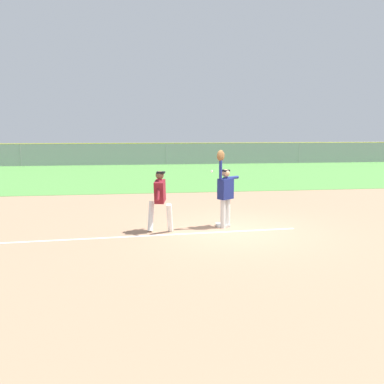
{
  "coord_description": "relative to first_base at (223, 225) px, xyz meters",
  "views": [
    {
      "loc": [
        -2.73,
        -11.14,
        2.8
      ],
      "look_at": [
        -1.08,
        0.55,
        1.05
      ],
      "focal_mm": 38.31,
      "sensor_mm": 36.0,
      "label": 1
    }
  ],
  "objects": [
    {
      "name": "parked_car_blue",
      "position": [
        5.64,
        25.83,
        0.63
      ],
      "size": [
        4.47,
        2.25,
        1.25
      ],
      "rotation": [
        0.0,
        0.0,
        0.04
      ],
      "color": "#23389E",
      "rests_on": "ground_plane"
    },
    {
      "name": "fielder",
      "position": [
        0.03,
        -0.14,
        1.08
      ],
      "size": [
        0.8,
        0.6,
        2.28
      ],
      "rotation": [
        0.0,
        0.0,
        2.18
      ],
      "color": "silver",
      "rests_on": "ground_plane"
    },
    {
      "name": "outfield_grass",
      "position": [
        0.15,
        15.0,
        -0.04
      ],
      "size": [
        47.27,
        16.32,
        0.01
      ],
      "primitive_type": "cube",
      "color": "#549342",
      "rests_on": "ground_plane"
    },
    {
      "name": "runner",
      "position": [
        -1.88,
        -0.39,
        0.96
      ],
      "size": [
        0.75,
        0.84,
        1.72
      ],
      "rotation": [
        0.0,
        0.0,
        -0.23
      ],
      "color": "white",
      "rests_on": "ground_plane"
    },
    {
      "name": "chalk_foul_line",
      "position": [
        -4.0,
        -0.9,
        -0.04
      ],
      "size": [
        11.98,
        0.81,
        0.01
      ],
      "primitive_type": "cube",
      "rotation": [
        0.0,
        0.0,
        0.06
      ],
      "color": "white",
      "rests_on": "ground_plane"
    },
    {
      "name": "parked_car_green",
      "position": [
        -4.23,
        26.03,
        0.63
      ],
      "size": [
        4.54,
        2.39,
        1.25
      ],
      "rotation": [
        0.0,
        0.0,
        0.08
      ],
      "color": "#1E6B33",
      "rests_on": "ground_plane"
    },
    {
      "name": "parked_car_black",
      "position": [
        0.8,
        25.62,
        0.63
      ],
      "size": [
        4.43,
        2.18,
        1.25
      ],
      "rotation": [
        0.0,
        0.0,
        -0.02
      ],
      "color": "black",
      "rests_on": "ground_plane"
    },
    {
      "name": "ground_plane",
      "position": [
        0.15,
        -0.51,
        -0.04
      ],
      "size": [
        72.71,
        72.71,
        0.0
      ],
      "primitive_type": "plane",
      "color": "tan"
    },
    {
      "name": "outfield_fence",
      "position": [
        0.15,
        23.16,
        0.88
      ],
      "size": [
        47.35,
        0.08,
        1.84
      ],
      "color": "#93999E",
      "rests_on": "ground_plane"
    },
    {
      "name": "parked_car_white",
      "position": [
        -8.71,
        26.05,
        0.63
      ],
      "size": [
        4.47,
        2.26,
        1.25
      ],
      "rotation": [
        0.0,
        0.0,
        0.04
      ],
      "color": "white",
      "rests_on": "ground_plane"
    },
    {
      "name": "baseball",
      "position": [
        -0.39,
        -0.22,
        1.64
      ],
      "size": [
        0.07,
        0.07,
        0.07
      ],
      "primitive_type": "sphere",
      "color": "white"
    },
    {
      "name": "first_base",
      "position": [
        0.0,
        0.0,
        0.0
      ],
      "size": [
        0.39,
        0.39,
        0.08
      ],
      "primitive_type": "cube",
      "rotation": [
        0.0,
        0.0,
        -0.03
      ],
      "color": "white",
      "rests_on": "ground_plane"
    }
  ]
}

